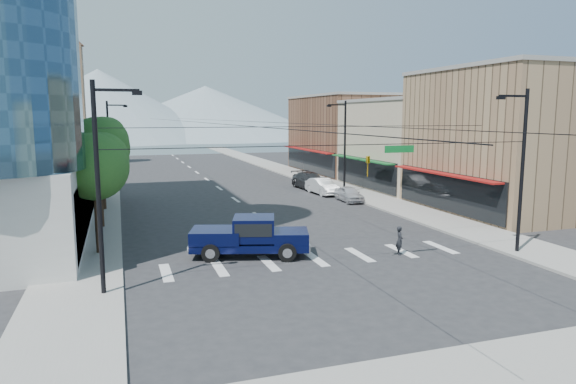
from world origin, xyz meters
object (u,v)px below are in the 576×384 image
pickup_truck (249,236)px  parked_car_near (349,194)px  parked_car_mid (322,186)px  pedestrian (400,240)px  parked_car_far (310,181)px

pickup_truck → parked_car_near: pickup_truck is taller
pickup_truck → parked_car_mid: (12.16, 19.41, -0.35)m
pedestrian → parked_car_far: 25.94m
pedestrian → parked_car_near: 17.66m
pedestrian → parked_car_far: parked_car_far is taller
pedestrian → parked_car_mid: pedestrian is taller
parked_car_far → parked_car_mid: bearing=-95.7°
parked_car_far → pedestrian: bearing=-102.8°
parked_car_near → parked_car_far: size_ratio=0.68×
pedestrian → parked_car_near: pedestrian is taller
parked_car_mid → parked_car_far: bearing=82.8°
pickup_truck → parked_car_mid: size_ratio=1.44×
pickup_truck → pedestrian: 8.24m
pedestrian → parked_car_mid: (4.24, 21.68, -0.01)m
pedestrian → parked_car_far: (4.42, 25.56, 0.07)m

